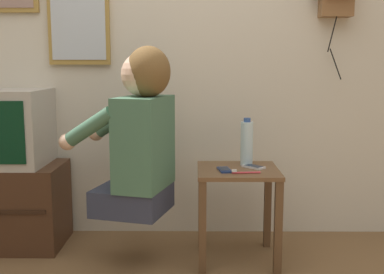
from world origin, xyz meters
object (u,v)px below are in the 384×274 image
Objects in this scene: television at (5,127)px; cell_phone_spare at (254,167)px; person at (140,133)px; cell_phone_held at (224,170)px; water_bottle at (247,143)px; wall_mirror at (79,16)px; toothbrush at (244,172)px.

cell_phone_spare is at bearing -7.70° from television.
person is at bearing -19.86° from television.
cell_phone_spare is at bearing 14.63° from cell_phone_held.
cell_phone_held is at bearing -131.88° from water_bottle.
wall_mirror is 4.55× the size of cell_phone_spare.
wall_mirror reaches higher than cell_phone_spare.
person is at bearing 174.24° from cell_phone_held.
person is 0.88m from television.
television is 3.14× the size of toothbrush.
television is 1.78× the size of water_bottle.
water_bottle is (0.13, 0.15, 0.12)m from cell_phone_held.
cell_phone_spare is 0.15m from water_bottle.
wall_mirror is at bearing 55.17° from person.
toothbrush is at bearing -29.32° from wall_mirror.
cell_phone_spare is at bearing -30.84° from toothbrush.
toothbrush is at bearing -13.67° from television.
person reaches higher than cell_phone_held.
television is 1.43m from toothbrush.
cell_phone_held is 0.12m from toothbrush.
television is (-0.83, 0.30, -0.01)m from person.
water_bottle reaches higher than cell_phone_spare.
person is 0.62m from water_bottle.
television is at bearing -152.68° from wall_mirror.
cell_phone_spare is (1.04, -0.41, -0.86)m from wall_mirror.
television reaches higher than cell_phone_spare.
television is at bearing 85.62° from person.
cell_phone_held is 0.23m from water_bottle.
wall_mirror reaches higher than person.
person is 0.66m from cell_phone_spare.
toothbrush is (0.10, -0.07, 0.00)m from cell_phone_held.
water_bottle is 0.25m from toothbrush.
person reaches higher than toothbrush.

